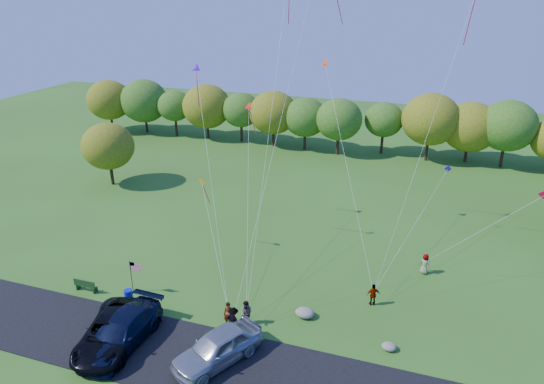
{
  "coord_description": "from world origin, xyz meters",
  "views": [
    {
      "loc": [
        10.7,
        -23.74,
        20.13
      ],
      "look_at": [
        0.7,
        6.0,
        6.9
      ],
      "focal_mm": 32.0,
      "sensor_mm": 36.0,
      "label": 1
    }
  ],
  "objects": [
    {
      "name": "treeline",
      "position": [
        -0.61,
        36.01,
        4.52
      ],
      "size": [
        75.23,
        27.6,
        7.86
      ],
      "color": "#392515",
      "rests_on": "ground"
    },
    {
      "name": "trash_barrel",
      "position": [
        -7.74,
        -0.2,
        0.43
      ],
      "size": [
        0.58,
        0.58,
        0.87
      ],
      "primitive_type": "cylinder",
      "color": "#0B19AA",
      "rests_on": "ground"
    },
    {
      "name": "flyer_e",
      "position": [
        11.6,
        10.03,
        0.82
      ],
      "size": [
        0.96,
        0.88,
        1.64
      ],
      "primitive_type": "imported",
      "rotation": [
        0.0,
        0.0,
        2.56
      ],
      "color": "#4C4C59",
      "rests_on": "ground"
    },
    {
      "name": "flyer_c",
      "position": [
        0.44,
        -0.8,
        0.84
      ],
      "size": [
        1.22,
        0.91,
        1.69
      ],
      "primitive_type": "imported",
      "rotation": [
        0.0,
        0.0,
        2.85
      ],
      "color": "#4C4C59",
      "rests_on": "ground"
    },
    {
      "name": "flyer_a",
      "position": [
        -0.05,
        -0.48,
        0.87
      ],
      "size": [
        0.72,
        0.57,
        1.75
      ],
      "primitive_type": "imported",
      "rotation": [
        0.0,
        0.0,
        0.26
      ],
      "color": "#4C4C59",
      "rests_on": "ground"
    },
    {
      "name": "boulder_near",
      "position": [
        4.35,
        1.97,
        0.32
      ],
      "size": [
        1.28,
        1.01,
        0.64
      ],
      "primitive_type": "ellipsoid",
      "color": "gray",
      "rests_on": "ground"
    },
    {
      "name": "minivan_silver",
      "position": [
        0.64,
        -3.68,
        1.03
      ],
      "size": [
        4.66,
        6.07,
        1.93
      ],
      "primitive_type": "imported",
      "rotation": [
        0.0,
        0.0,
        -0.49
      ],
      "color": "#A7AEB2",
      "rests_on": "asphalt_lane"
    },
    {
      "name": "flyer_b",
      "position": [
        1.01,
        -0.04,
        0.89
      ],
      "size": [
        0.97,
        0.82,
        1.78
      ],
      "primitive_type": "imported",
      "rotation": [
        0.0,
        0.0,
        -0.17
      ],
      "color": "#4C4C59",
      "rests_on": "ground"
    },
    {
      "name": "asphalt_lane",
      "position": [
        0.0,
        -4.0,
        0.03
      ],
      "size": [
        44.0,
        6.0,
        0.06
      ],
      "primitive_type": "cube",
      "color": "black",
      "rests_on": "ground"
    },
    {
      "name": "ground",
      "position": [
        0.0,
        0.0,
        0.0
      ],
      "size": [
        140.0,
        140.0,
        0.0
      ],
      "primitive_type": "plane",
      "color": "#305B1A",
      "rests_on": "ground"
    },
    {
      "name": "minivan_dark",
      "position": [
        -6.11,
        -4.41,
        0.95
      ],
      "size": [
        4.43,
        6.94,
        1.78
      ],
      "primitive_type": "imported",
      "rotation": [
        0.0,
        0.0,
        0.25
      ],
      "color": "black",
      "rests_on": "asphalt_lane"
    },
    {
      "name": "minivan_navy",
      "position": [
        -5.47,
        -4.22,
        0.98
      ],
      "size": [
        2.81,
        6.44,
        1.84
      ],
      "primitive_type": "imported",
      "rotation": [
        0.0,
        0.0,
        -0.04
      ],
      "color": "black",
      "rests_on": "asphalt_lane"
    },
    {
      "name": "park_bench",
      "position": [
        -11.31,
        -0.22,
        0.52
      ],
      "size": [
        1.76,
        0.44,
        0.97
      ],
      "rotation": [
        0.0,
        0.0,
        -0.0
      ],
      "color": "#193F16",
      "rests_on": "ground"
    },
    {
      "name": "boulder_far",
      "position": [
        9.98,
        0.52,
        0.23
      ],
      "size": [
        0.89,
        0.74,
        0.46
      ],
      "primitive_type": "ellipsoid",
      "color": "slate",
      "rests_on": "ground"
    },
    {
      "name": "flag_assembly",
      "position": [
        -7.74,
        0.76,
        1.93
      ],
      "size": [
        0.95,
        0.62,
        2.57
      ],
      "color": "black",
      "rests_on": "ground"
    },
    {
      "name": "flyer_d",
      "position": [
        8.42,
        4.75,
        0.82
      ],
      "size": [
        1.04,
        0.75,
        1.63
      ],
      "primitive_type": "imported",
      "rotation": [
        0.0,
        0.0,
        3.55
      ],
      "color": "#4C4C59",
      "rests_on": "ground"
    },
    {
      "name": "kites_aloft",
      "position": [
        2.36,
        11.63,
        18.24
      ],
      "size": [
        25.21,
        9.91,
        18.1
      ],
      "color": "#FF1C1D",
      "rests_on": "ground"
    }
  ]
}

